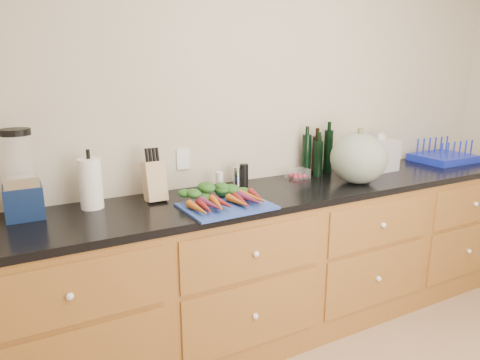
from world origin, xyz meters
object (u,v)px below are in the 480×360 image
tomato_box (298,174)px  squash (359,158)px  cutting_board (227,206)px  knife_block (154,181)px  carrots (223,198)px  paper_towel (91,184)px  dish_rack (443,156)px  blender_appliance (21,180)px

tomato_box → squash: bearing=-46.1°
cutting_board → knife_block: 0.43m
carrots → paper_towel: (-0.62, 0.27, 0.09)m
carrots → dish_rack: size_ratio=0.97×
carrots → paper_towel: paper_towel is taller
squash → knife_block: bearing=168.9°
tomato_box → carrots: bearing=-157.8°
blender_appliance → knife_block: bearing=-1.6°
squash → paper_towel: (-1.58, 0.27, -0.03)m
carrots → squash: bearing=0.4°
squash → blender_appliance: size_ratio=0.82×
paper_towel → carrots: bearing=-23.7°
carrots → blender_appliance: blender_appliance is taller
blender_appliance → tomato_box: size_ratio=3.21×
squash → tomato_box: 0.40m
cutting_board → blender_appliance: 1.00m
paper_towel → tomato_box: 1.32m
cutting_board → carrots: carrots is taller
squash → knife_block: size_ratio=1.65×
cutting_board → blender_appliance: (-0.93, 0.32, 0.18)m
paper_towel → dish_rack: bearing=-1.7°
blender_appliance → paper_towel: bearing=0.4°
knife_block → tomato_box: 0.98m
knife_block → tomato_box: (0.98, 0.03, -0.08)m
cutting_board → paper_towel: 0.71m
blender_appliance → tomato_box: (1.63, 0.01, -0.16)m
cutting_board → squash: size_ratio=1.28×
cutting_board → dish_rack: size_ratio=1.04×
carrots → dish_rack: dish_rack is taller
tomato_box → knife_block: bearing=-178.2°
squash → blender_appliance: blender_appliance is taller
tomato_box → blender_appliance: bearing=-179.6°
paper_towel → knife_block: bearing=-3.5°
carrots → squash: (0.96, 0.01, 0.12)m
blender_appliance → carrots: bearing=-16.1°
dish_rack → knife_block: bearing=178.5°
blender_appliance → paper_towel: size_ratio=1.66×
paper_towel → dish_rack: size_ratio=0.60×
squash → dish_rack: (1.07, 0.19, -0.12)m
dish_rack → tomato_box: bearing=176.1°
carrots → paper_towel: size_ratio=1.61×
paper_towel → squash: bearing=-9.6°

